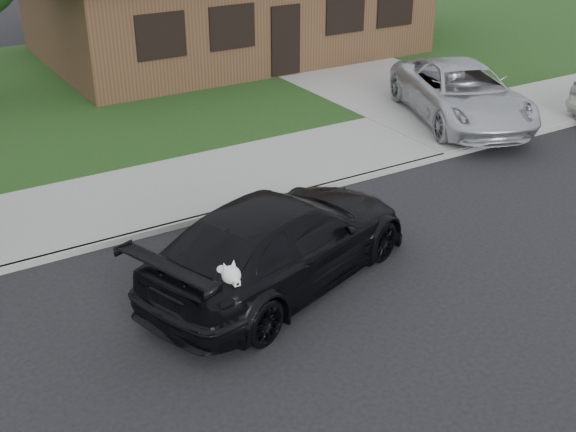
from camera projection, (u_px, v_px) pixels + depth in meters
ground at (418, 268)px, 12.21m from camera, size 120.00×120.00×0.00m
sidewalk at (271, 167)px, 16.00m from camera, size 60.00×3.00×0.12m
curb at (307, 191)px, 14.86m from camera, size 60.00×0.12×0.12m
lawn at (140, 81)px, 22.11m from camera, size 60.00×13.00×0.13m
driveway at (356, 76)px, 22.61m from camera, size 4.50×13.00×0.14m
sedan at (280, 241)px, 11.50m from camera, size 5.56×3.71×1.49m
minivan at (462, 93)px, 18.33m from camera, size 4.03×5.64×1.43m
recycling_bin at (456, 119)px, 17.38m from camera, size 0.57×0.60×0.90m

